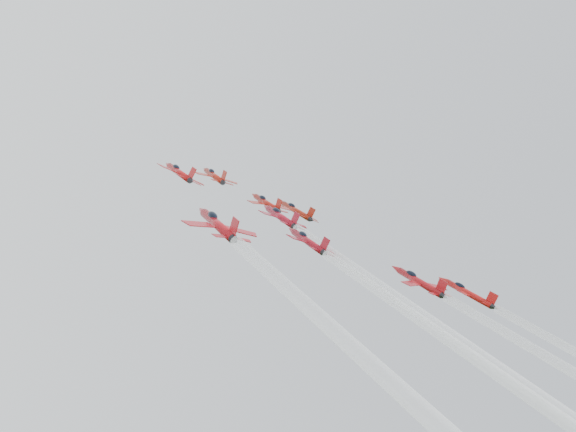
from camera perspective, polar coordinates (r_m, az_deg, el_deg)
jet_lead at (r=136.75m, az=-6.61°, el=3.60°), size 10.13×12.41×9.63m
jet_row2_left at (r=120.15m, az=-9.68°, el=3.88°), size 9.99×12.23×9.50m
jet_row2_center at (r=126.33m, az=-1.97°, el=1.21°), size 9.42×11.54×8.96m
jet_row2_right at (r=133.73m, az=0.69°, el=0.52°), size 9.74×11.92×9.26m
jet_center at (r=79.93m, az=16.92°, el=-11.08°), size 10.10×88.20×67.82m
jet_rear_left at (r=70.80m, az=21.36°, el=-14.50°), size 9.14×79.84×61.39m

